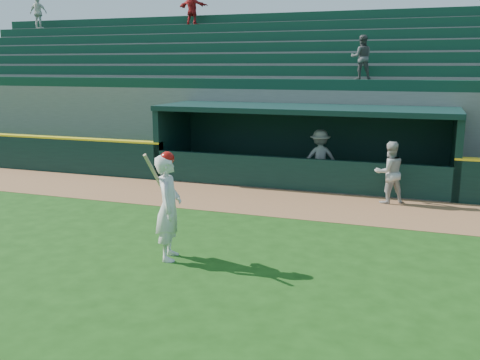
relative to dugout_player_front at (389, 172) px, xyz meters
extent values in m
plane|color=#184310|center=(-2.85, -5.85, -0.86)|extent=(120.00, 120.00, 0.00)
cube|color=#8F5F39|center=(-2.85, -0.95, -0.85)|extent=(40.00, 3.00, 0.01)
imported|color=#ACACA7|center=(0.00, 0.00, 0.00)|extent=(1.04, 0.97, 1.71)
imported|color=gray|center=(-2.23, 1.59, 0.03)|extent=(1.30, 1.04, 1.77)
cube|color=slate|center=(-2.85, 1.85, -0.84)|extent=(9.00, 2.60, 0.04)
cube|color=black|center=(-7.45, 1.85, 0.29)|extent=(0.20, 2.60, 2.30)
cube|color=black|center=(1.75, 1.85, 0.29)|extent=(0.20, 2.60, 2.30)
cube|color=black|center=(-2.85, 3.15, 0.29)|extent=(9.40, 0.20, 2.30)
cube|color=black|center=(-2.85, 1.85, 1.52)|extent=(9.40, 2.80, 0.16)
cube|color=black|center=(-2.85, 0.63, -0.36)|extent=(9.00, 0.16, 1.00)
cube|color=brown|center=(-2.85, 2.65, -0.61)|extent=(8.40, 0.45, 0.10)
cube|color=slate|center=(-2.85, 3.67, 0.60)|extent=(34.00, 0.85, 2.91)
cube|color=#0F3828|center=(-2.85, 3.55, 2.23)|extent=(34.00, 0.60, 0.36)
cube|color=slate|center=(-2.85, 4.52, 0.82)|extent=(34.00, 0.85, 3.36)
cube|color=#0F3828|center=(-2.85, 4.40, 2.68)|extent=(34.00, 0.60, 0.36)
cube|color=slate|center=(-2.85, 5.37, 1.05)|extent=(34.00, 0.85, 3.81)
cube|color=#0F3828|center=(-2.85, 5.25, 3.13)|extent=(34.00, 0.60, 0.36)
cube|color=slate|center=(-2.85, 6.22, 1.27)|extent=(34.00, 0.85, 4.26)
cube|color=#0F3828|center=(-2.85, 6.10, 3.58)|extent=(34.00, 0.60, 0.36)
cube|color=slate|center=(-2.85, 7.07, 1.50)|extent=(34.00, 0.85, 4.71)
cube|color=#0F3828|center=(-2.85, 6.95, 4.03)|extent=(34.00, 0.60, 0.36)
cube|color=slate|center=(-2.85, 7.92, 1.72)|extent=(34.00, 0.85, 5.16)
cube|color=#0F3828|center=(-2.85, 7.80, 4.48)|extent=(34.00, 0.60, 0.36)
cube|color=slate|center=(-2.85, 8.77, 1.95)|extent=(34.00, 0.85, 5.61)
cube|color=#0F3828|center=(-2.85, 8.65, 4.93)|extent=(34.00, 0.60, 0.36)
cube|color=slate|center=(-2.85, 9.35, 1.95)|extent=(34.50, 0.30, 5.61)
imported|color=silver|center=(-17.68, 7.82, 5.44)|extent=(0.94, 0.46, 1.56)
imported|color=#AE1A1D|center=(-9.34, 7.82, 5.43)|extent=(1.47, 0.61, 1.54)
imported|color=#484848|center=(-1.32, 3.57, 3.14)|extent=(0.81, 0.69, 1.44)
imported|color=silver|center=(-3.72, -5.93, 0.18)|extent=(0.70, 0.87, 2.06)
sphere|color=#A70E09|center=(-3.72, -5.93, 1.14)|extent=(0.27, 0.27, 0.27)
cylinder|color=tan|center=(-3.90, -6.15, 0.91)|extent=(0.19, 0.52, 0.76)
camera|label=1|loc=(0.89, -14.89, 2.85)|focal=40.00mm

